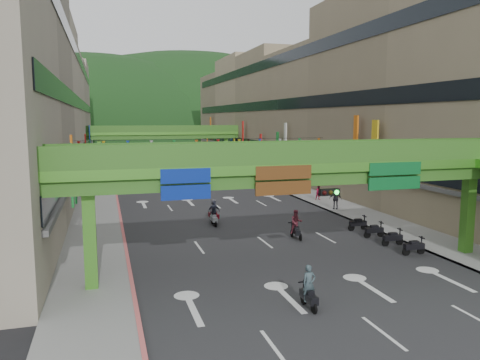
# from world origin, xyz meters

# --- Properties ---
(ground) EXTENTS (320.00, 320.00, 0.00)m
(ground) POSITION_xyz_m (0.00, 0.00, 0.00)
(ground) COLOR black
(ground) RESTS_ON ground
(road_slab) EXTENTS (18.00, 140.00, 0.02)m
(road_slab) POSITION_xyz_m (0.00, 50.00, 0.01)
(road_slab) COLOR #28282B
(road_slab) RESTS_ON ground
(sidewalk_left) EXTENTS (4.00, 140.00, 0.15)m
(sidewalk_left) POSITION_xyz_m (-11.00, 50.00, 0.07)
(sidewalk_left) COLOR gray
(sidewalk_left) RESTS_ON ground
(sidewalk_right) EXTENTS (4.00, 140.00, 0.15)m
(sidewalk_right) POSITION_xyz_m (11.00, 50.00, 0.07)
(sidewalk_right) COLOR gray
(sidewalk_right) RESTS_ON ground
(curb_left) EXTENTS (0.20, 140.00, 0.18)m
(curb_left) POSITION_xyz_m (-9.10, 50.00, 0.09)
(curb_left) COLOR #CC5959
(curb_left) RESTS_ON ground
(curb_right) EXTENTS (0.20, 140.00, 0.18)m
(curb_right) POSITION_xyz_m (9.10, 50.00, 0.09)
(curb_right) COLOR gray
(curb_right) RESTS_ON ground
(building_row_left) EXTENTS (12.80, 95.00, 19.00)m
(building_row_left) POSITION_xyz_m (-18.93, 50.00, 9.46)
(building_row_left) COLOR #9E937F
(building_row_left) RESTS_ON ground
(building_row_right) EXTENTS (12.80, 95.00, 19.00)m
(building_row_right) POSITION_xyz_m (18.93, 50.00, 9.46)
(building_row_right) COLOR gray
(building_row_right) RESTS_ON ground
(overpass_near) EXTENTS (28.00, 12.27, 7.10)m
(overpass_near) POSITION_xyz_m (0.93, 5.38, 5.21)
(overpass_near) COLOR #4C9E2D
(overpass_near) RESTS_ON ground
(overpass_far) EXTENTS (28.00, 2.20, 7.10)m
(overpass_far) POSITION_xyz_m (0.00, 65.00, 5.40)
(overpass_far) COLOR #4C9E2D
(overpass_far) RESTS_ON ground
(hill_left) EXTENTS (168.00, 140.00, 112.00)m
(hill_left) POSITION_xyz_m (-15.00, 160.00, 0.00)
(hill_left) COLOR #1C4419
(hill_left) RESTS_ON ground
(hill_right) EXTENTS (208.00, 176.00, 128.00)m
(hill_right) POSITION_xyz_m (25.00, 180.00, 0.00)
(hill_right) COLOR #1C4419
(hill_right) RESTS_ON ground
(bunting_string) EXTENTS (26.00, 0.36, 0.47)m
(bunting_string) POSITION_xyz_m (0.00, 30.00, 5.96)
(bunting_string) COLOR black
(bunting_string) RESTS_ON ground
(scooter_rider_near) EXTENTS (0.60, 1.60, 1.98)m
(scooter_rider_near) POSITION_xyz_m (-1.80, 1.00, 0.91)
(scooter_rider_near) COLOR black
(scooter_rider_near) RESTS_ON ground
(scooter_rider_mid) EXTENTS (0.92, 1.59, 2.04)m
(scooter_rider_mid) POSITION_xyz_m (2.40, 12.31, 1.05)
(scooter_rider_mid) COLOR black
(scooter_rider_mid) RESTS_ON ground
(scooter_rider_left) EXTENTS (0.95, 1.60, 1.95)m
(scooter_rider_left) POSITION_xyz_m (-2.17, 17.85, 0.97)
(scooter_rider_left) COLOR gray
(scooter_rider_left) RESTS_ON ground
(scooter_rider_far) EXTENTS (0.84, 1.58, 1.88)m
(scooter_rider_far) POSITION_xyz_m (-1.90, 19.06, 0.93)
(scooter_rider_far) COLOR maroon
(scooter_rider_far) RESTS_ON ground
(parked_scooter_row) EXTENTS (1.60, 7.15, 1.08)m
(parked_scooter_row) POSITION_xyz_m (7.80, 10.00, 0.52)
(parked_scooter_row) COLOR black
(parked_scooter_row) RESTS_ON ground
(car_silver) EXTENTS (2.16, 4.83, 1.54)m
(car_silver) POSITION_xyz_m (-2.60, 42.67, 0.77)
(car_silver) COLOR #A7A9B0
(car_silver) RESTS_ON ground
(car_yellow) EXTENTS (1.94, 4.47, 1.50)m
(car_yellow) POSITION_xyz_m (4.79, 52.38, 0.75)
(car_yellow) COLOR orange
(car_yellow) RESTS_ON ground
(pedestrian_red) EXTENTS (0.77, 0.61, 1.53)m
(pedestrian_red) POSITION_xyz_m (10.46, 25.44, 0.77)
(pedestrian_red) COLOR #AF143A
(pedestrian_red) RESTS_ON ground
(pedestrian_dark) EXTENTS (1.16, 0.97, 1.86)m
(pedestrian_dark) POSITION_xyz_m (9.80, 20.67, 0.93)
(pedestrian_dark) COLOR black
(pedestrian_dark) RESTS_ON ground
(pedestrian_blue) EXTENTS (0.91, 0.66, 1.80)m
(pedestrian_blue) POSITION_xyz_m (11.00, 40.00, 0.90)
(pedestrian_blue) COLOR #2D4257
(pedestrian_blue) RESTS_ON ground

